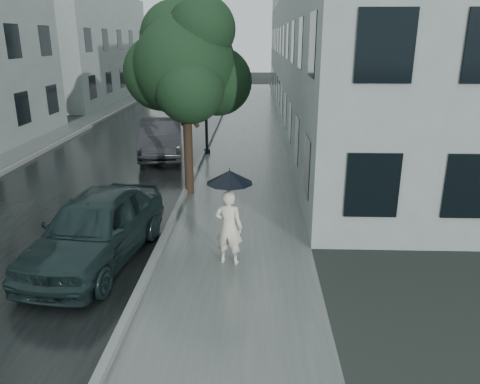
{
  "coord_description": "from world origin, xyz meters",
  "views": [
    {
      "loc": [
        0.68,
        -8.65,
        4.77
      ],
      "look_at": [
        0.3,
        1.8,
        1.3
      ],
      "focal_mm": 35.0,
      "sensor_mm": 36.0,
      "label": 1
    }
  ],
  "objects_px": {
    "car_near": "(96,228)",
    "car_far": "(161,137)",
    "street_tree": "(186,64)",
    "lamp_post": "(202,79)",
    "pedestrian": "(229,227)"
  },
  "relations": [
    {
      "from": "lamp_post",
      "to": "pedestrian",
      "type": "bearing_deg",
      "value": -72.89
    },
    {
      "from": "car_far",
      "to": "pedestrian",
      "type": "bearing_deg",
      "value": -79.74
    },
    {
      "from": "street_tree",
      "to": "car_far",
      "type": "xyz_separation_m",
      "value": [
        -1.86,
        4.88,
        -3.22
      ]
    },
    {
      "from": "lamp_post",
      "to": "car_near",
      "type": "bearing_deg",
      "value": -89.17
    },
    {
      "from": "pedestrian",
      "to": "car_near",
      "type": "height_order",
      "value": "pedestrian"
    },
    {
      "from": "car_near",
      "to": "pedestrian",
      "type": "bearing_deg",
      "value": 7.78
    },
    {
      "from": "lamp_post",
      "to": "car_near",
      "type": "distance_m",
      "value": 10.57
    },
    {
      "from": "pedestrian",
      "to": "car_far",
      "type": "xyz_separation_m",
      "value": [
        -3.41,
        9.84,
        -0.07
      ]
    },
    {
      "from": "car_near",
      "to": "car_far",
      "type": "xyz_separation_m",
      "value": [
        -0.48,
        9.82,
        -0.0
      ]
    },
    {
      "from": "pedestrian",
      "to": "car_near",
      "type": "xyz_separation_m",
      "value": [
        -2.93,
        0.02,
        -0.06
      ]
    },
    {
      "from": "lamp_post",
      "to": "street_tree",
      "type": "bearing_deg",
      "value": -80.69
    },
    {
      "from": "pedestrian",
      "to": "car_far",
      "type": "relative_size",
      "value": 0.36
    },
    {
      "from": "street_tree",
      "to": "lamp_post",
      "type": "xyz_separation_m",
      "value": [
        -0.14,
        5.29,
        -0.87
      ]
    },
    {
      "from": "pedestrian",
      "to": "street_tree",
      "type": "bearing_deg",
      "value": -60.17
    },
    {
      "from": "car_near",
      "to": "car_far",
      "type": "bearing_deg",
      "value": 100.93
    }
  ]
}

